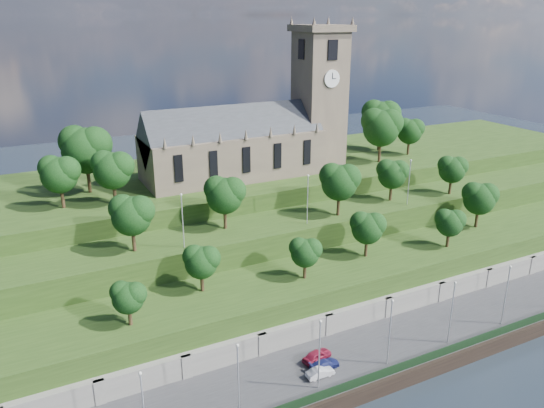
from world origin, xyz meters
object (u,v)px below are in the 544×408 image
church (257,133)px  car_middle (320,372)px  car_left (317,355)px  car_right (324,364)px

church → car_middle: church is taller
church → car_left: 44.89m
car_left → car_middle: (-1.32, -2.88, -0.12)m
car_left → car_right: (-0.04, -1.79, -0.13)m
car_middle → car_left: bearing=-23.9°
car_middle → car_right: bearing=-49.0°
car_left → car_right: size_ratio=1.04×
church → car_right: (-10.22, -40.76, -19.94)m
car_middle → car_right: car_middle is taller
car_right → car_left: bearing=-4.2°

